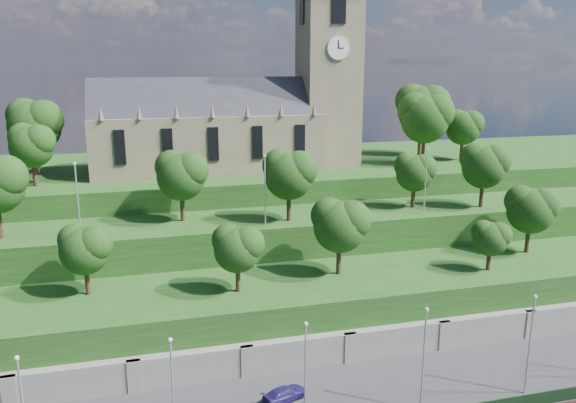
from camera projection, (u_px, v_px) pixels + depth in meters
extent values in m
cube|color=slate|center=(297.00, 360.00, 53.54)|extent=(160.00, 2.00, 5.00)
cube|color=slate|center=(11.00, 403.00, 46.73)|extent=(1.20, 0.60, 5.00)
cube|color=slate|center=(135.00, 386.00, 49.15)|extent=(1.20, 0.60, 5.00)
cube|color=slate|center=(247.00, 371.00, 51.58)|extent=(1.20, 0.60, 5.00)
cube|color=slate|center=(350.00, 357.00, 54.00)|extent=(1.20, 0.60, 5.00)
cube|color=slate|center=(443.00, 345.00, 56.43)|extent=(1.20, 0.60, 5.00)
cube|color=slate|center=(529.00, 333.00, 58.85)|extent=(1.20, 0.60, 5.00)
cube|color=#1C4216|center=(282.00, 318.00, 58.82)|extent=(160.00, 12.00, 8.00)
cube|color=#1C4216|center=(261.00, 265.00, 68.66)|extent=(160.00, 10.00, 12.00)
cube|color=#1C4216|center=(233.00, 210.00, 88.03)|extent=(160.00, 32.00, 15.00)
cube|color=#6F624E|center=(208.00, 142.00, 80.52)|extent=(32.00, 12.00, 8.00)
cube|color=#22242A|center=(207.00, 114.00, 79.55)|extent=(32.00, 10.18, 10.18)
cone|color=#6F624E|center=(101.00, 113.00, 70.30)|extent=(0.70, 0.70, 1.80)
cone|color=#6F624E|center=(139.00, 112.00, 71.43)|extent=(0.70, 0.70, 1.80)
cone|color=#6F624E|center=(176.00, 111.00, 72.56)|extent=(0.70, 0.70, 1.80)
cone|color=#6F624E|center=(212.00, 111.00, 73.69)|extent=(0.70, 0.70, 1.80)
cone|color=#6F624E|center=(247.00, 110.00, 74.83)|extent=(0.70, 0.70, 1.80)
cone|color=#6F624E|center=(281.00, 109.00, 75.96)|extent=(0.70, 0.70, 1.80)
cone|color=#6F624E|center=(314.00, 109.00, 77.09)|extent=(0.70, 0.70, 1.80)
cube|color=black|center=(120.00, 147.00, 71.78)|extent=(1.40, 0.25, 4.50)
cube|color=black|center=(167.00, 146.00, 73.23)|extent=(1.40, 0.25, 4.50)
cube|color=black|center=(213.00, 144.00, 74.69)|extent=(1.40, 0.25, 4.50)
cube|color=black|center=(258.00, 142.00, 76.14)|extent=(1.40, 0.25, 4.50)
cube|color=black|center=(300.00, 141.00, 77.59)|extent=(1.40, 0.25, 4.50)
cube|color=#6F624E|center=(328.00, 80.00, 82.82)|extent=(8.00, 8.00, 25.00)
cube|color=black|center=(339.00, 10.00, 76.69)|extent=(2.00, 0.25, 3.50)
cube|color=black|center=(321.00, 15.00, 84.36)|extent=(2.00, 0.25, 3.50)
cube|color=black|center=(302.00, 12.00, 79.53)|extent=(0.25, 2.00, 3.50)
cube|color=black|center=(356.00, 13.00, 81.51)|extent=(0.25, 2.00, 3.50)
cylinder|color=white|center=(338.00, 48.00, 77.86)|extent=(3.20, 0.30, 3.20)
cylinder|color=white|center=(355.00, 49.00, 82.73)|extent=(0.30, 3.20, 3.20)
cube|color=black|center=(339.00, 44.00, 77.57)|extent=(0.12, 0.05, 1.10)
cube|color=black|center=(341.00, 48.00, 77.79)|extent=(0.80, 0.05, 0.12)
cylinder|color=#301D12|center=(87.00, 279.00, 54.72)|extent=(0.50, 0.50, 3.06)
sphere|color=#13330E|center=(85.00, 250.00, 54.00)|extent=(4.76, 4.76, 4.76)
sphere|color=#13330E|center=(94.00, 244.00, 53.61)|extent=(3.57, 3.57, 3.57)
sphere|color=#13330E|center=(75.00, 240.00, 54.13)|extent=(3.33, 3.33, 3.33)
cylinder|color=#301D12|center=(238.00, 277.00, 55.40)|extent=(0.49, 0.49, 2.96)
sphere|color=#13330E|center=(237.00, 250.00, 54.70)|extent=(4.61, 4.61, 4.61)
sphere|color=#13330E|center=(247.00, 244.00, 54.33)|extent=(3.45, 3.45, 3.45)
sphere|color=#13330E|center=(228.00, 239.00, 54.83)|extent=(3.22, 3.22, 3.22)
cylinder|color=#301D12|center=(339.00, 258.00, 59.93)|extent=(0.52, 0.52, 3.58)
sphere|color=#13330E|center=(339.00, 227.00, 59.09)|extent=(5.57, 5.57, 5.57)
sphere|color=#13330E|center=(352.00, 220.00, 58.63)|extent=(4.18, 4.18, 4.18)
sphere|color=#13330E|center=(329.00, 216.00, 59.24)|extent=(3.90, 3.90, 3.90)
cylinder|color=#301D12|center=(489.00, 259.00, 61.19)|extent=(0.47, 0.47, 2.39)
sphere|color=#13330E|center=(490.00, 239.00, 60.63)|extent=(3.72, 3.72, 3.72)
sphere|color=#13330E|center=(499.00, 235.00, 60.33)|extent=(2.79, 2.79, 2.79)
sphere|color=#13330E|center=(483.00, 232.00, 60.73)|extent=(2.60, 2.60, 2.60)
cylinder|color=#301D12|center=(528.00, 238.00, 66.73)|extent=(0.51, 0.51, 3.49)
sphere|color=#13330E|center=(531.00, 211.00, 65.91)|extent=(5.42, 5.42, 5.42)
sphere|color=#13330E|center=(542.00, 205.00, 65.47)|extent=(4.07, 4.07, 4.07)
sphere|color=#13330E|center=(521.00, 201.00, 66.05)|extent=(3.80, 3.80, 3.80)
sphere|color=#13330E|center=(5.00, 177.00, 57.54)|extent=(4.58, 4.58, 4.58)
cylinder|color=#301D12|center=(182.00, 206.00, 65.53)|extent=(0.52, 0.52, 3.58)
sphere|color=#13330E|center=(181.00, 177.00, 64.69)|extent=(5.57, 5.57, 5.57)
sphere|color=#13330E|center=(191.00, 170.00, 64.23)|extent=(4.18, 4.18, 4.18)
sphere|color=#13330E|center=(172.00, 167.00, 64.83)|extent=(3.90, 3.90, 3.90)
cylinder|color=#301D12|center=(289.00, 205.00, 65.63)|extent=(0.52, 0.52, 3.65)
sphere|color=#13330E|center=(289.00, 176.00, 64.78)|extent=(5.67, 5.67, 5.67)
sphere|color=#13330E|center=(300.00, 169.00, 64.31)|extent=(4.25, 4.25, 4.25)
sphere|color=#13330E|center=(279.00, 165.00, 64.93)|extent=(3.97, 3.97, 3.97)
cylinder|color=#301D12|center=(413.00, 196.00, 71.70)|extent=(0.49, 0.49, 3.02)
sphere|color=#13330E|center=(414.00, 173.00, 70.99)|extent=(4.70, 4.70, 4.70)
sphere|color=#13330E|center=(423.00, 168.00, 70.61)|extent=(3.52, 3.52, 3.52)
sphere|color=#13330E|center=(407.00, 165.00, 71.12)|extent=(3.29, 3.29, 3.29)
cylinder|color=#301D12|center=(482.00, 193.00, 71.83)|extent=(0.52, 0.52, 3.54)
sphere|color=#13330E|center=(484.00, 167.00, 71.00)|extent=(5.51, 5.51, 5.51)
sphere|color=#13330E|center=(495.00, 161.00, 70.55)|extent=(4.14, 4.14, 4.14)
sphere|color=#13330E|center=(475.00, 158.00, 71.15)|extent=(3.86, 3.86, 3.86)
cylinder|color=#301D12|center=(38.00, 158.00, 77.19)|extent=(0.56, 0.56, 4.49)
sphere|color=#13330E|center=(34.00, 127.00, 76.14)|extent=(6.98, 6.98, 6.98)
sphere|color=#13330E|center=(44.00, 119.00, 75.57)|extent=(5.23, 5.23, 5.23)
sphere|color=#13330E|center=(25.00, 116.00, 76.32)|extent=(4.88, 4.88, 4.88)
cylinder|color=#301D12|center=(34.00, 173.00, 70.00)|extent=(0.51, 0.51, 3.39)
sphere|color=#13330E|center=(31.00, 147.00, 69.20)|extent=(5.28, 5.28, 5.28)
sphere|color=#13330E|center=(39.00, 140.00, 68.77)|extent=(3.96, 3.96, 3.96)
sphere|color=#13330E|center=(23.00, 138.00, 69.34)|extent=(3.70, 3.70, 3.70)
cylinder|color=#301D12|center=(423.00, 149.00, 84.92)|extent=(0.57, 0.57, 4.63)
sphere|color=#13330E|center=(425.00, 119.00, 83.84)|extent=(7.20, 7.20, 7.20)
sphere|color=#13330E|center=(436.00, 112.00, 83.25)|extent=(5.40, 5.40, 5.40)
sphere|color=#13330E|center=(415.00, 109.00, 84.03)|extent=(5.04, 5.04, 5.04)
cylinder|color=#301D12|center=(420.00, 140.00, 93.25)|extent=(0.58, 0.58, 5.04)
sphere|color=#13330E|center=(421.00, 110.00, 92.07)|extent=(7.84, 7.84, 7.84)
sphere|color=#13330E|center=(433.00, 103.00, 91.43)|extent=(5.88, 5.88, 5.88)
sphere|color=#13330E|center=(412.00, 100.00, 92.28)|extent=(5.49, 5.49, 5.49)
cylinder|color=#301D12|center=(461.00, 149.00, 88.83)|extent=(0.51, 0.51, 3.43)
sphere|color=#13330E|center=(463.00, 128.00, 88.02)|extent=(5.34, 5.34, 5.34)
sphere|color=#13330E|center=(471.00, 123.00, 87.59)|extent=(4.01, 4.01, 4.01)
sphere|color=#13330E|center=(456.00, 121.00, 88.17)|extent=(3.74, 3.74, 3.74)
sphere|color=silver|center=(17.00, 358.00, 37.22)|extent=(0.36, 0.36, 0.36)
cylinder|color=#B2B2B7|center=(173.00, 397.00, 40.75)|extent=(0.16, 0.16, 8.92)
sphere|color=silver|center=(170.00, 340.00, 39.64)|extent=(0.36, 0.36, 0.36)
cylinder|color=#B2B2B7|center=(305.00, 378.00, 43.17)|extent=(0.16, 0.16, 8.92)
sphere|color=silver|center=(306.00, 324.00, 42.06)|extent=(0.36, 0.36, 0.36)
cylinder|color=#B2B2B7|center=(423.00, 362.00, 45.60)|extent=(0.16, 0.16, 8.92)
sphere|color=silver|center=(427.00, 310.00, 44.49)|extent=(0.36, 0.36, 0.36)
cylinder|color=#B2B2B7|center=(529.00, 346.00, 48.02)|extent=(0.16, 0.16, 8.92)
sphere|color=silver|center=(535.00, 297.00, 46.91)|extent=(0.36, 0.36, 0.36)
cylinder|color=#B2B2B7|center=(78.00, 202.00, 58.59)|extent=(0.16, 0.16, 7.85)
sphere|color=silver|center=(74.00, 164.00, 57.62)|extent=(0.36, 0.36, 0.36)
cylinder|color=#B2B2B7|center=(265.00, 191.00, 63.44)|extent=(0.16, 0.16, 7.85)
sphere|color=silver|center=(265.00, 156.00, 62.46)|extent=(0.36, 0.36, 0.36)
cylinder|color=#B2B2B7|center=(425.00, 182.00, 68.29)|extent=(0.16, 0.16, 7.85)
sphere|color=silver|center=(427.00, 149.00, 67.31)|extent=(0.36, 0.36, 0.36)
imported|color=navy|center=(285.00, 394.00, 47.88)|extent=(4.43, 3.11, 1.19)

